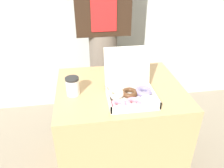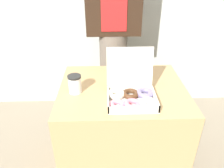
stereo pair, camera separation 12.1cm
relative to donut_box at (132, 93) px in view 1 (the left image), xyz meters
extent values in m
plane|color=gray|center=(-0.04, 0.15, -0.78)|extent=(14.00, 14.00, 0.00)
cube|color=tan|center=(-0.04, 0.15, -0.41)|extent=(0.81, 0.66, 0.74)
cube|color=white|center=(0.00, -0.02, -0.03)|extent=(0.28, 0.23, 0.01)
cube|color=white|center=(-0.14, -0.02, -0.01)|extent=(0.01, 0.23, 0.04)
cube|color=white|center=(0.13, -0.02, -0.01)|extent=(0.01, 0.23, 0.04)
cube|color=white|center=(0.00, -0.13, -0.01)|extent=(0.28, 0.01, 0.04)
cube|color=white|center=(0.00, 0.09, -0.01)|extent=(0.28, 0.01, 0.04)
cube|color=white|center=(0.00, 0.12, 0.12)|extent=(0.28, 0.05, 0.23)
torus|color=pink|center=(-0.09, -0.07, -0.02)|extent=(0.12, 0.12, 0.03)
torus|color=silver|center=(-0.09, 0.03, -0.01)|extent=(0.14, 0.14, 0.03)
torus|color=pink|center=(0.00, -0.07, -0.02)|extent=(0.10, 0.10, 0.03)
torus|color=#4C2D19|center=(0.00, 0.03, -0.02)|extent=(0.12, 0.12, 0.03)
torus|color=white|center=(0.08, -0.07, -0.01)|extent=(0.14, 0.14, 0.03)
torus|color=slate|center=(0.08, 0.03, -0.01)|extent=(0.12, 0.12, 0.03)
cylinder|color=white|center=(-0.34, 0.10, 0.01)|extent=(0.08, 0.08, 0.10)
cylinder|color=black|center=(-0.34, 0.10, 0.07)|extent=(0.08, 0.08, 0.01)
cylinder|color=#665B51|center=(-0.08, 0.79, -0.33)|extent=(0.25, 0.25, 0.90)
cube|color=red|center=(-0.08, 0.69, 0.36)|extent=(0.20, 0.01, 0.37)
camera|label=1|loc=(-0.27, -1.04, 0.67)|focal=35.00mm
camera|label=2|loc=(-0.15, -1.05, 0.67)|focal=35.00mm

